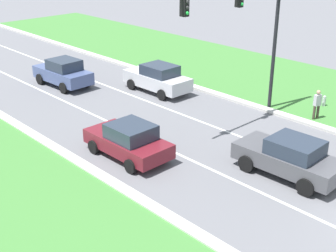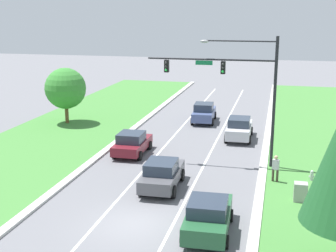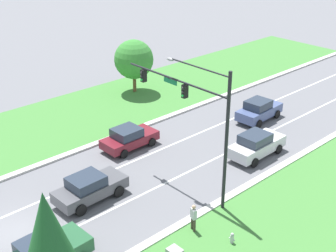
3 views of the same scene
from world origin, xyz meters
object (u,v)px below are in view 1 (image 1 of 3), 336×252
fire_hydrant (324,101)px  slate_blue_sedan (63,73)px  silver_sedan (158,78)px  pedestrian (317,104)px  traffic_signal_mast (251,13)px  burgundy_sedan (129,140)px  graphite_sedan (290,157)px

fire_hydrant → slate_blue_sedan: bearing=122.7°
slate_blue_sedan → silver_sedan: 6.25m
silver_sedan → pedestrian: silver_sedan is taller
traffic_signal_mast → silver_sedan: size_ratio=1.84×
burgundy_sedan → graphite_sedan: size_ratio=0.94×
silver_sedan → traffic_signal_mast: bearing=-87.8°
graphite_sedan → fire_hydrant: bearing=18.7°
graphite_sedan → pedestrian: size_ratio=2.68×
silver_sedan → fire_hydrant: (5.11, -8.59, -0.54)m
traffic_signal_mast → fire_hydrant: size_ratio=12.07×
traffic_signal_mast → slate_blue_sedan: (-4.01, 11.63, -4.73)m
traffic_signal_mast → fire_hydrant: (4.76, -2.03, -5.28)m
fire_hydrant → burgundy_sedan: bearing=167.3°
burgundy_sedan → fire_hydrant: (12.14, -2.74, -0.46)m
silver_sedan → fire_hydrant: size_ratio=6.55×
pedestrian → fire_hydrant: pedestrian is taller
slate_blue_sedan → pedestrian: (6.64, -14.38, 0.05)m
slate_blue_sedan → silver_sedan: size_ratio=0.96×
silver_sedan → pedestrian: size_ratio=2.71×
silver_sedan → pedestrian: (2.98, -9.31, 0.05)m
traffic_signal_mast → silver_sedan: traffic_signal_mast is taller
slate_blue_sedan → silver_sedan: slate_blue_sedan is taller
traffic_signal_mast → pedestrian: traffic_signal_mast is taller
traffic_signal_mast → burgundy_sedan: bearing=174.5°
fire_hydrant → graphite_sedan: bearing=-159.4°
graphite_sedan → traffic_signal_mast: bearing=52.8°
slate_blue_sedan → fire_hydrant: (8.77, -13.66, -0.55)m
traffic_signal_mast → fire_hydrant: bearing=-23.1°
silver_sedan → fire_hydrant: 10.01m
graphite_sedan → fire_hydrant: size_ratio=6.47×
traffic_signal_mast → slate_blue_sedan: bearing=109.0°
traffic_signal_mast → graphite_sedan: 7.95m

